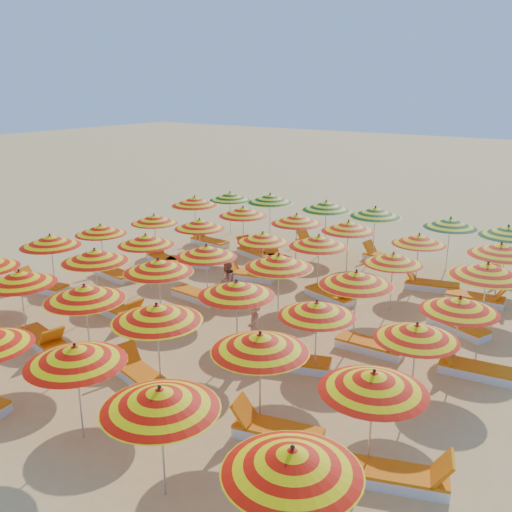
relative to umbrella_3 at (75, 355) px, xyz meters
name	(u,v)px	position (x,y,z in m)	size (l,w,h in m)	color
ground	(247,312)	(-0.98, 6.83, -1.75)	(120.00, 120.00, 0.00)	#DEAC62
umbrella_3	(75,355)	(0.00, 0.00, 0.00)	(2.18, 2.18, 1.98)	silver
umbrella_4	(160,399)	(2.38, -0.30, 0.04)	(2.50, 2.50, 2.03)	silver
umbrella_5	(292,461)	(4.86, -0.45, 0.04)	(2.47, 2.47, 2.03)	silver
umbrella_7	(19,278)	(-4.72, 2.06, -0.03)	(2.41, 2.41, 1.95)	silver
umbrella_8	(85,293)	(-2.31, 2.15, 0.04)	(2.49, 2.49, 2.03)	silver
umbrella_9	(157,313)	(0.01, 2.13, 0.08)	(1.98, 1.98, 2.08)	silver
umbrella_10	(260,343)	(2.56, 2.25, 0.04)	(2.23, 2.23, 2.02)	silver
umbrella_11	(374,382)	(4.89, 2.16, -0.02)	(2.15, 2.15, 1.96)	silver
umbrella_12	(50,241)	(-6.91, 4.64, 0.02)	(2.34, 2.34, 2.00)	silver
umbrella_13	(95,256)	(-4.45, 4.29, 0.04)	(2.21, 2.21, 2.03)	silver
umbrella_14	(158,266)	(-2.32, 4.64, 0.03)	(2.39, 2.39, 2.02)	silver
umbrella_15	(236,288)	(0.40, 4.46, 0.00)	(2.12, 2.12, 1.99)	silver
umbrella_16	(317,309)	(2.49, 4.64, -0.11)	(1.96, 1.96, 1.86)	silver
umbrella_17	(417,332)	(4.75, 4.71, -0.12)	(2.05, 2.05, 1.85)	silver
umbrella_18	(101,230)	(-7.10, 6.81, -0.11)	(2.12, 2.12, 1.86)	silver
umbrella_19	(146,240)	(-4.74, 6.61, -0.07)	(1.94, 1.94, 1.90)	silver
umbrella_20	(206,251)	(-2.28, 6.64, -0.04)	(2.38, 2.38, 1.94)	silver
umbrella_21	(279,261)	(0.18, 6.73, 0.05)	(2.38, 2.38, 2.05)	silver
umbrella_22	(356,278)	(2.51, 6.68, 0.03)	(2.03, 2.03, 2.02)	silver
umbrella_23	(460,305)	(5.09, 6.63, -0.08)	(2.07, 2.07, 1.89)	silver
umbrella_24	(154,219)	(-6.74, 9.07, -0.13)	(2.27, 2.27, 1.84)	silver
umbrella_25	(199,224)	(-4.69, 9.23, -0.07)	(2.18, 2.18, 1.90)	silver
umbrella_26	(263,237)	(-1.98, 9.22, -0.15)	(2.10, 2.10, 1.81)	silver
umbrella_27	(319,241)	(0.06, 9.29, 0.02)	(2.40, 2.40, 2.01)	silver
umbrella_28	(393,259)	(2.47, 9.34, -0.14)	(1.86, 1.86, 1.82)	silver
umbrella_29	(487,270)	(5.13, 9.02, 0.09)	(2.43, 2.43, 2.09)	silver
umbrella_30	(195,201)	(-6.88, 11.59, 0.09)	(2.07, 2.07, 2.09)	silver
umbrella_31	(243,212)	(-4.37, 11.47, 0.01)	(2.44, 2.44, 1.99)	silver
umbrella_32	(297,219)	(-2.07, 11.58, -0.01)	(2.43, 2.43, 1.98)	silver
umbrella_33	(348,226)	(-0.02, 11.59, 0.01)	(2.25, 2.25, 1.99)	silver
umbrella_34	(419,239)	(2.41, 11.75, -0.12)	(1.79, 1.79, 1.85)	silver
umbrella_35	(501,249)	(4.98, 11.37, 0.06)	(2.32, 2.32, 2.05)	silver
umbrella_36	(230,196)	(-6.82, 13.92, -0.07)	(2.00, 2.00, 1.91)	silver
umbrella_37	(270,198)	(-4.65, 13.82, 0.10)	(2.04, 2.04, 2.09)	silver
umbrella_38	(326,206)	(-2.04, 13.83, 0.09)	(2.29, 2.29, 2.08)	silver
umbrella_39	(375,212)	(0.03, 13.81, 0.10)	(2.33, 2.33, 2.10)	silver
umbrella_40	(450,223)	(2.73, 14.13, -0.01)	(2.12, 2.12, 1.97)	silver
umbrella_41	(508,231)	(4.68, 13.87, 0.03)	(2.10, 2.10, 2.01)	silver
lounger_4	(42,339)	(-4.12, 2.09, -1.59)	(1.81, 0.93, 0.69)	white
lounger_5	(141,376)	(-0.59, 2.13, -1.59)	(1.82, 1.01, 0.69)	white
lounger_6	(276,431)	(3.06, 2.03, -1.59)	(1.82, 0.95, 0.69)	white
lounger_7	(400,477)	(5.48, 2.10, -1.59)	(1.83, 1.11, 0.69)	white
lounger_8	(42,286)	(-7.51, 4.57, -1.59)	(1.81, 0.88, 0.69)	white
lounger_9	(119,311)	(-3.85, 4.51, -1.59)	(1.78, 0.73, 0.69)	white
lounger_10	(292,362)	(1.90, 4.62, -1.59)	(1.83, 1.12, 0.69)	white
lounger_11	(113,273)	(-6.60, 6.77, -1.59)	(1.80, 0.85, 0.69)	white
lounger_12	(198,295)	(-2.78, 6.76, -1.59)	(1.78, 0.75, 0.69)	white
lounger_13	(372,346)	(3.11, 6.49, -1.59)	(1.74, 0.62, 0.69)	white
lounger_14	(476,369)	(5.59, 6.68, -1.59)	(1.79, 0.77, 0.69)	white
lounger_15	(163,260)	(-6.23, 8.92, -1.59)	(1.83, 1.15, 0.69)	white
lounger_16	(191,262)	(-5.19, 9.30, -1.59)	(1.83, 1.10, 0.69)	white
lounger_17	(249,275)	(-2.57, 9.27, -1.59)	(1.82, 0.98, 0.69)	white
lounger_18	(331,295)	(0.66, 9.10, -1.59)	(1.83, 1.06, 0.69)	white
lounger_19	(457,326)	(4.53, 8.94, -1.59)	(1.82, 1.19, 0.69)	white
lounger_20	(209,242)	(-6.38, 11.83, -1.59)	(1.78, 0.72, 0.69)	white
lounger_21	(255,253)	(-3.87, 11.56, -1.59)	(1.83, 1.04, 0.69)	white
lounger_22	(280,259)	(-2.66, 11.44, -1.59)	(1.82, 1.22, 0.69)	white
lounger_23	(430,285)	(2.91, 11.76, -1.59)	(1.82, 0.97, 0.69)	white
lounger_24	(477,299)	(4.47, 11.34, -1.59)	(1.78, 0.74, 0.69)	white
lounger_25	(314,243)	(-2.64, 14.08, -1.59)	(1.81, 0.92, 0.69)	white
lounger_26	(385,258)	(0.53, 13.76, -1.59)	(1.79, 0.80, 0.69)	white
beachgoer_a	(255,329)	(0.79, 4.66, -1.03)	(0.52, 0.34, 1.43)	tan
beachgoer_b	(227,281)	(-1.95, 7.18, -1.09)	(0.64, 0.50, 1.32)	tan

